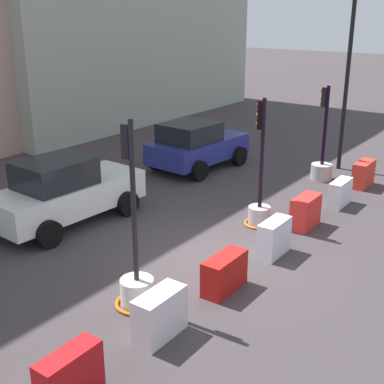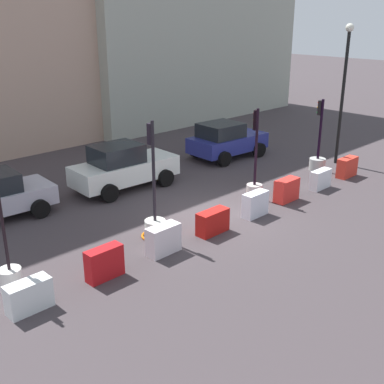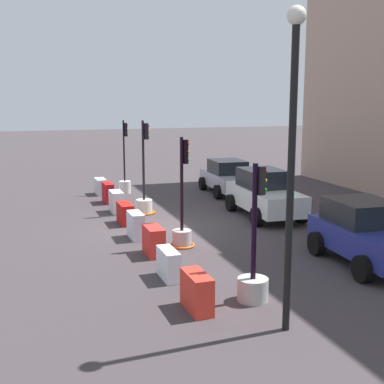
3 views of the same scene
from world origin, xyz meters
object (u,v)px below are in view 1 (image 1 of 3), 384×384
(construction_barrier_7, at_px, (363,174))
(car_blue_estate, at_px, (196,145))
(construction_barrier_1, at_px, (70,378))
(construction_barrier_2, at_px, (160,315))
(traffic_light_1, at_px, (136,280))
(car_white_van, at_px, (65,192))
(construction_barrier_5, at_px, (305,212))
(street_lamp_post, at_px, (349,62))
(construction_barrier_4, at_px, (274,238))
(construction_barrier_6, at_px, (340,193))
(traffic_light_3, at_px, (322,163))
(construction_barrier_3, at_px, (224,273))
(traffic_light_2, at_px, (259,204))

(construction_barrier_7, relative_size, car_blue_estate, 0.27)
(construction_barrier_1, relative_size, construction_barrier_2, 0.99)
(traffic_light_1, distance_m, car_white_van, 4.79)
(construction_barrier_2, distance_m, construction_barrier_7, 10.33)
(construction_barrier_5, relative_size, street_lamp_post, 0.17)
(construction_barrier_4, bearing_deg, construction_barrier_5, 3.14)
(construction_barrier_6, bearing_deg, car_blue_estate, 84.27)
(construction_barrier_5, relative_size, car_blue_estate, 0.27)
(traffic_light_3, bearing_deg, construction_barrier_3, -170.68)
(traffic_light_3, bearing_deg, traffic_light_1, -178.40)
(traffic_light_1, xyz_separation_m, car_blue_estate, (8.21, 4.48, 0.32))
(construction_barrier_5, distance_m, construction_barrier_7, 4.24)
(construction_barrier_1, height_order, construction_barrier_7, construction_barrier_1)
(construction_barrier_4, bearing_deg, traffic_light_3, 12.91)
(construction_barrier_3, xyz_separation_m, car_blue_estate, (6.71, 5.55, 0.49))
(traffic_light_3, height_order, construction_barrier_4, traffic_light_3)
(car_white_van, bearing_deg, car_blue_estate, 1.26)
(construction_barrier_6, height_order, car_blue_estate, car_blue_estate)
(construction_barrier_4, bearing_deg, traffic_light_1, 162.42)
(car_blue_estate, bearing_deg, construction_barrier_4, -129.65)
(construction_barrier_2, relative_size, construction_barrier_3, 0.92)
(construction_barrier_3, relative_size, construction_barrier_7, 1.06)
(construction_barrier_6, distance_m, car_blue_estate, 5.69)
(construction_barrier_3, height_order, construction_barrier_7, construction_barrier_7)
(construction_barrier_5, bearing_deg, construction_barrier_6, -3.95)
(construction_barrier_1, distance_m, street_lamp_post, 14.32)
(construction_barrier_2, distance_m, construction_barrier_6, 8.19)
(traffic_light_3, relative_size, car_blue_estate, 0.81)
(construction_barrier_5, bearing_deg, traffic_light_3, 17.38)
(traffic_light_3, height_order, construction_barrier_3, traffic_light_3)
(traffic_light_3, bearing_deg, construction_barrier_7, -85.64)
(traffic_light_1, height_order, traffic_light_3, traffic_light_1)
(construction_barrier_1, bearing_deg, car_blue_estate, 26.97)
(construction_barrier_5, bearing_deg, construction_barrier_1, -179.93)
(construction_barrier_1, bearing_deg, construction_barrier_7, -0.46)
(traffic_light_2, height_order, construction_barrier_4, traffic_light_2)
(traffic_light_1, distance_m, construction_barrier_1, 2.80)
(traffic_light_1, bearing_deg, construction_barrier_3, -35.56)
(street_lamp_post, bearing_deg, construction_barrier_1, -174.71)
(construction_barrier_1, relative_size, construction_barrier_7, 0.97)
(construction_barrier_3, bearing_deg, construction_barrier_6, -0.88)
(traffic_light_3, relative_size, construction_barrier_1, 3.07)
(traffic_light_1, height_order, construction_barrier_2, traffic_light_1)
(construction_barrier_7, xyz_separation_m, car_white_van, (-7.80, 5.47, 0.47))
(construction_barrier_1, xyz_separation_m, car_blue_estate, (10.82, 5.51, 0.43))
(construction_barrier_4, relative_size, street_lamp_post, 0.16)
(traffic_light_1, xyz_separation_m, construction_barrier_7, (9.79, -1.13, -0.13))
(construction_barrier_1, xyz_separation_m, construction_barrier_4, (6.17, -0.10, -0.01))
(car_white_van, height_order, street_lamp_post, street_lamp_post)
(traffic_light_1, bearing_deg, construction_barrier_4, -17.58)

